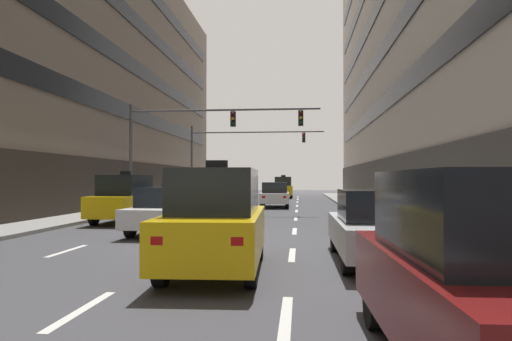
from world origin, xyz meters
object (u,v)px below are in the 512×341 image
object	(u,v)px
car_driving_6	(275,195)
traffic_signal_0	(198,131)
car_driving_5	(167,210)
taxi_driving_0	(242,190)
taxi_driving_2	(125,199)
car_parked_1	(377,227)
car_parked_0	(478,273)
traffic_signal_1	(233,147)
taxi_driving_4	(283,187)
car_driving_3	(179,196)
taxi_driving_1	(217,220)

from	to	relation	value
car_driving_6	traffic_signal_0	distance (m)	7.75
car_driving_6	car_driving_5	bearing A→B (deg)	-101.87
car_driving_6	taxi_driving_0	bearing A→B (deg)	115.96
taxi_driving_0	taxi_driving_2	size ratio (longest dim) A/B	0.97
car_parked_1	traffic_signal_0	bearing A→B (deg)	118.40
car_parked_0	traffic_signal_1	distance (m)	34.70
taxi_driving_4	traffic_signal_0	bearing A→B (deg)	-101.59
car_driving_3	car_parked_0	world-z (taller)	car_parked_0
car_parked_0	traffic_signal_0	xyz separation A→B (m)	(-7.43, 19.51, 3.59)
traffic_signal_0	car_parked_0	bearing A→B (deg)	-69.14
traffic_signal_1	car_driving_6	bearing A→B (deg)	-64.37
traffic_signal_1	car_parked_1	bearing A→B (deg)	-74.75
taxi_driving_2	traffic_signal_1	size ratio (longest dim) A/B	0.37
car_driving_3	car_driving_5	world-z (taller)	car_driving_3
traffic_signal_1	taxi_driving_2	bearing A→B (deg)	-95.42
car_parked_1	taxi_driving_0	bearing A→B (deg)	104.27
taxi_driving_2	car_parked_0	size ratio (longest dim) A/B	1.03
taxi_driving_1	traffic_signal_1	distance (m)	29.67
taxi_driving_4	car_driving_5	distance (m)	28.78
taxi_driving_1	car_driving_3	size ratio (longest dim) A/B	1.00
car_parked_0	car_parked_1	distance (m)	5.76
taxi_driving_0	car_driving_6	bearing A→B (deg)	-64.04
car_parked_1	car_driving_3	bearing A→B (deg)	118.71
car_parked_1	traffic_signal_1	bearing A→B (deg)	105.25
car_driving_5	car_parked_1	world-z (taller)	car_parked_1
taxi_driving_1	car_parked_1	world-z (taller)	taxi_driving_1
car_parked_0	traffic_signal_0	world-z (taller)	traffic_signal_0
car_driving_6	car_parked_1	size ratio (longest dim) A/B	1.02
taxi_driving_4	traffic_signal_0	world-z (taller)	traffic_signal_0
traffic_signal_0	car_parked_1	bearing A→B (deg)	-61.60
car_driving_3	traffic_signal_0	distance (m)	5.69
taxi_driving_0	traffic_signal_1	bearing A→B (deg)	114.80
taxi_driving_2	car_driving_5	size ratio (longest dim) A/B	0.99
car_driving_3	traffic_signal_0	bearing A→B (deg)	-60.14
car_driving_3	car_driving_6	xyz separation A→B (m)	(6.11, 1.79, 0.01)
car_driving_5	traffic_signal_1	size ratio (longest dim) A/B	0.37
car_driving_3	car_parked_0	bearing A→B (deg)	-67.62
taxi_driving_1	taxi_driving_2	size ratio (longest dim) A/B	1.03
taxi_driving_2	traffic_signal_0	distance (m)	6.75
taxi_driving_2	taxi_driving_4	world-z (taller)	taxi_driving_4
taxi_driving_0	car_driving_3	xyz separation A→B (m)	(-3.08, -8.00, -0.19)
car_driving_5	traffic_signal_0	size ratio (longest dim) A/B	0.41
taxi_driving_2	traffic_signal_1	bearing A→B (deg)	84.58
taxi_driving_4	car_parked_1	world-z (taller)	taxi_driving_4
car_parked_0	car_parked_1	xyz separation A→B (m)	(0.00, 5.76, -0.18)
taxi_driving_4	car_parked_1	bearing A→B (deg)	-84.21
taxi_driving_0	taxi_driving_1	xyz separation A→B (m)	(2.98, -26.71, 0.06)
traffic_signal_0	taxi_driving_2	bearing A→B (deg)	-110.60
taxi_driving_0	car_driving_5	size ratio (longest dim) A/B	0.95
taxi_driving_4	taxi_driving_1	bearing A→B (deg)	-90.17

